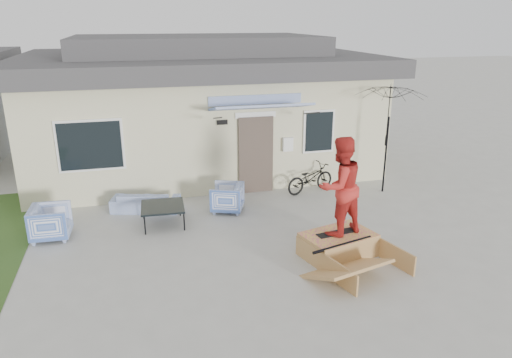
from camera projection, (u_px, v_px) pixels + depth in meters
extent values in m
plane|color=#A7A69E|center=(265.00, 276.00, 8.88)|extent=(90.00, 90.00, 0.00)
cube|color=beige|center=(199.00, 116.00, 15.73)|extent=(10.00, 7.00, 3.00)
cube|color=#38383B|center=(197.00, 62.00, 15.16)|extent=(10.80, 7.80, 0.50)
cube|color=#38383B|center=(196.00, 44.00, 14.99)|extent=(7.50, 4.50, 0.60)
cube|color=#4C3D33|center=(256.00, 155.00, 12.87)|extent=(0.95, 0.08, 2.10)
cube|color=white|center=(90.00, 145.00, 11.68)|extent=(1.60, 0.06, 1.30)
cube|color=white|center=(319.00, 131.00, 13.14)|extent=(0.90, 0.06, 1.20)
cube|color=#3459AE|center=(261.00, 107.00, 11.96)|extent=(2.50, 1.09, 0.29)
imported|color=#3459AE|center=(146.00, 198.00, 11.83)|extent=(1.73, 0.92, 0.65)
imported|color=#3459AE|center=(51.00, 221.00, 10.30)|extent=(0.78, 0.82, 0.82)
imported|color=#3459AE|center=(227.00, 196.00, 11.77)|extent=(0.92, 0.95, 0.77)
cube|color=black|center=(163.00, 215.00, 11.01)|extent=(1.02, 1.02, 0.48)
imported|color=black|center=(310.00, 175.00, 13.05)|extent=(1.60, 0.97, 0.97)
cylinder|color=black|center=(386.00, 155.00, 12.89)|extent=(0.05, 0.05, 2.10)
imported|color=black|center=(388.00, 130.00, 12.67)|extent=(1.87, 1.73, 0.90)
cube|color=black|center=(337.00, 232.00, 9.56)|extent=(0.90, 0.35, 0.05)
imported|color=red|center=(340.00, 185.00, 9.23)|extent=(1.14, 1.00, 1.98)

